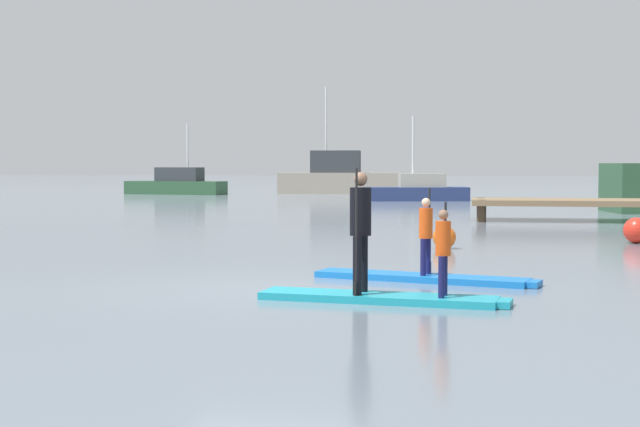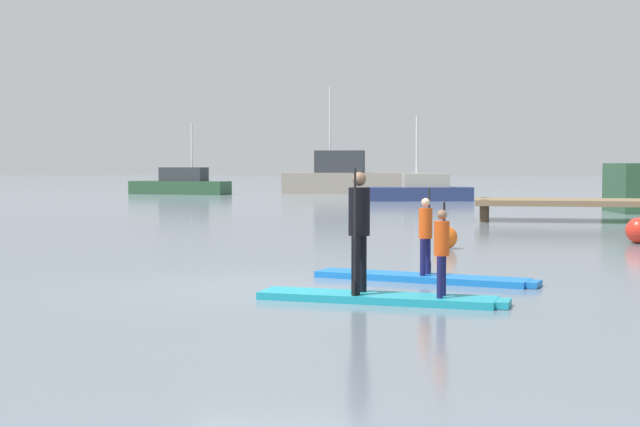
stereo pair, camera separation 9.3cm
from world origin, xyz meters
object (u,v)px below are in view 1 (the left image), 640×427
trawler_grey_distant (339,178)px  paddler_child_front (443,248)px  paddler_child_solo (426,231)px  mooring_buoy_far (636,230)px  paddleboard_far (383,298)px  paddleboard_near (425,278)px  fishing_boat_green_midground (418,190)px  paddler_adult (360,224)px  mooring_buoy_near (444,237)px  motor_boat_small_navy (177,184)px

trawler_grey_distant → paddler_child_front: bearing=-80.2°
paddler_child_solo → mooring_buoy_far: (4.47, 7.58, -0.48)m
paddleboard_far → paddleboard_near: bearing=78.7°
paddler_child_solo → fishing_boat_green_midground: bearing=93.4°
trawler_grey_distant → mooring_buoy_far: 34.70m
paddler_child_solo → fishing_boat_green_midground: 30.72m
paddleboard_far → paddler_adult: (-0.31, 0.04, 0.98)m
paddler_child_solo → mooring_buoy_near: paddler_child_solo is taller
paddleboard_far → paddler_adult: paddler_adult is taller
fishing_boat_green_midground → trawler_grey_distant: bearing=118.6°
motor_boat_small_navy → mooring_buoy_near: size_ratio=12.27×
paddler_adult → trawler_grey_distant: 42.98m
fishing_boat_green_midground → motor_boat_small_navy: size_ratio=0.85×
paddler_child_solo → motor_boat_small_navy: 41.29m
paddleboard_near → paddler_child_solo: size_ratio=2.63×
motor_boat_small_navy → mooring_buoy_far: bearing=-55.5°
paddler_child_solo → mooring_buoy_near: (0.15, 5.50, -0.53)m
paddleboard_far → motor_boat_small_navy: size_ratio=0.55×
motor_boat_small_navy → mooring_buoy_far: motor_boat_small_navy is taller
paddleboard_far → mooring_buoy_far: bearing=63.4°
fishing_boat_green_midground → mooring_buoy_far: (6.27, -23.08, -0.21)m
paddleboard_near → paddler_child_solo: 0.73m
paddler_child_solo → mooring_buoy_near: 5.53m
motor_boat_small_navy → paddleboard_far: bearing=-68.4°
paddler_child_front → trawler_grey_distant: size_ratio=0.17×
paddleboard_far → mooring_buoy_far: mooring_buoy_far is taller
paddleboard_far → trawler_grey_distant: trawler_grey_distant is taller
paddler_child_front → mooring_buoy_far: bearing=67.4°
trawler_grey_distant → mooring_buoy_near: size_ratio=14.69×
paddler_adult → motor_boat_small_navy: 43.04m
paddler_child_front → mooring_buoy_near: 7.86m
paddler_child_solo → trawler_grey_distant: size_ratio=0.18×
paddler_child_front → mooring_buoy_far: paddler_child_front is taller
paddleboard_far → motor_boat_small_navy: bearing=111.6°
paddleboard_near → paddler_child_solo: bearing=32.1°
paddler_adult → fishing_boat_green_midground: bearing=91.8°
paddleboard_far → trawler_grey_distant: bearing=98.8°
paddleboard_far → motor_boat_small_navy: (-15.92, 40.15, 0.55)m
mooring_buoy_far → paddler_child_solo: bearing=-120.5°
paddleboard_near → fishing_boat_green_midground: bearing=93.3°
paddler_adult → paddleboard_near: bearing=71.0°
paddleboard_far → fishing_boat_green_midground: (-1.34, 32.91, 0.46)m
paddleboard_far → fishing_boat_green_midground: 32.94m
paddleboard_near → fishing_boat_green_midground: (-1.79, 30.68, 0.46)m
paddler_child_solo → motor_boat_small_navy: (-16.38, 37.90, -0.18)m
fishing_boat_green_midground → trawler_grey_distant: (-5.25, 9.64, 0.45)m
paddleboard_near → mooring_buoy_near: size_ratio=7.11×
paddleboard_far → paddler_child_front: size_ratio=2.75×
paddler_child_front → fishing_boat_green_midground: 33.08m
fishing_boat_green_midground → mooring_buoy_near: (1.95, -25.17, -0.26)m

